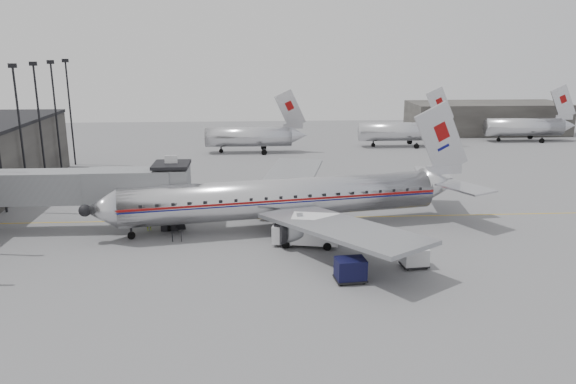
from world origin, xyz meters
name	(u,v)px	position (x,y,z in m)	size (l,w,h in m)	color
ground	(267,238)	(0.00, 0.00, 0.00)	(160.00, 160.00, 0.00)	slate
hangar	(486,118)	(45.00, 60.00, 3.00)	(30.00, 12.00, 6.00)	#32302E
apron_line	(295,218)	(3.00, 6.00, 0.01)	(0.15, 60.00, 0.01)	gold
jet_bridge	(90,187)	(-16.66, 3.67, 4.18)	(21.00, 6.20, 7.10)	slate
floodlight_masts	(9,130)	(-27.50, 13.00, 8.36)	(0.90, 42.25, 15.25)	black
distant_aircraft_near	(250,136)	(-1.79, 42.00, 2.73)	(16.39, 3.20, 10.26)	silver
distant_aircraft_mid	(401,131)	(24.21, 46.00, 2.73)	(16.39, 3.20, 10.26)	silver
distant_aircraft_far	(525,126)	(48.21, 50.00, 2.73)	(16.39, 3.20, 10.26)	silver
airliner	(288,198)	(2.14, 3.13, 3.00)	(37.51, 34.47, 11.94)	silver
service_van	(307,230)	(3.47, -1.99, 1.44)	(6.14, 3.34, 2.74)	silver
baggage_cart_navy	(350,269)	(6.00, -10.00, 0.96)	(2.48, 2.00, 1.81)	black
baggage_cart_white	(415,257)	(11.61, -7.53, 0.86)	(2.22, 1.79, 1.62)	silver
ramp_worker	(149,222)	(-11.26, 3.00, 0.81)	(0.59, 0.39, 1.62)	#95B915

